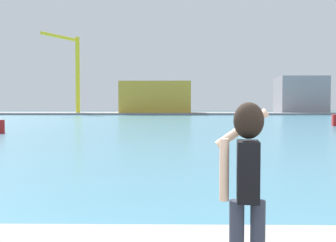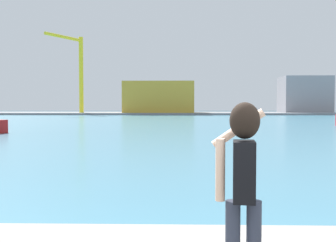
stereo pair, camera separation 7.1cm
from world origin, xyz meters
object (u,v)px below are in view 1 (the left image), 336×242
(warehouse_right, at_px, (301,95))
(port_crane, at_px, (74,67))
(person_photographer, at_px, (247,174))
(warehouse_left, at_px, (156,97))

(warehouse_right, xyz_separation_m, port_crane, (-55.08, -7.37, 6.31))
(person_photographer, height_order, port_crane, port_crane)
(person_photographer, relative_size, warehouse_left, 0.10)
(warehouse_right, relative_size, port_crane, 0.65)
(person_photographer, height_order, warehouse_right, warehouse_right)
(warehouse_right, bearing_deg, warehouse_left, -173.98)
(warehouse_left, relative_size, port_crane, 0.93)
(warehouse_left, relative_size, warehouse_right, 1.44)
(person_photographer, relative_size, warehouse_right, 0.15)
(person_photographer, distance_m, port_crane, 89.64)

